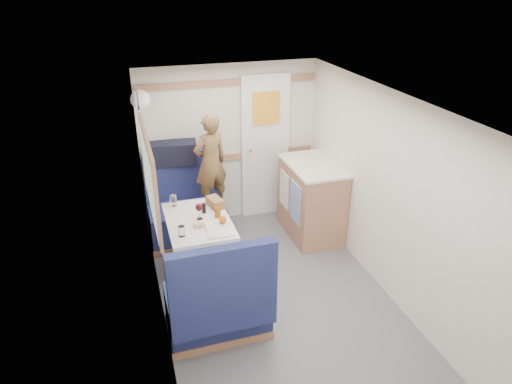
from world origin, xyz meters
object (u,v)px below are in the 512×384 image
object	(u,v)px
dome_light	(140,100)
bread_loaf	(215,202)
dinette_table	(199,233)
cheese_block	(199,224)
pepper_grinder	(204,208)
galley_counter	(311,199)
bench_near	(219,308)
tray	(219,229)
orange_fruit	(223,219)
duffel_bag	(173,153)
tumbler_mid	(173,200)
person	(210,162)
tumbler_left	(182,231)
wine_glass	(199,208)
beer_glass	(218,212)
bench_far	(187,216)

from	to	relation	value
dome_light	bread_loaf	size ratio (longest dim) A/B	0.90
dinette_table	bread_loaf	distance (m)	0.38
cheese_block	pepper_grinder	size ratio (longest dim) A/B	0.92
bread_loaf	galley_counter	bearing A→B (deg)	14.50
dinette_table	bench_near	bearing A→B (deg)	-90.00
tray	galley_counter	bearing A→B (deg)	31.56
dome_light	bread_loaf	world-z (taller)	dome_light
orange_fruit	cheese_block	distance (m)	0.23
duffel_bag	orange_fruit	bearing A→B (deg)	-70.94
orange_fruit	tumbler_mid	xyz separation A→B (m)	(-0.40, 0.54, 0.00)
person	tumbler_mid	bearing A→B (deg)	18.54
galley_counter	tumbler_left	bearing A→B (deg)	-153.91
tray	tumbler_mid	size ratio (longest dim) A/B	2.74
duffel_bag	tumbler_left	world-z (taller)	duffel_bag
wine_glass	bread_loaf	bearing A→B (deg)	47.08
tray	tumbler_mid	bearing A→B (deg)	118.86
orange_fruit	bread_loaf	world-z (taller)	orange_fruit
wine_glass	dinette_table	bearing A→B (deg)	-160.28
dinette_table	wine_glass	world-z (taller)	wine_glass
bench_near	wine_glass	size ratio (longest dim) A/B	6.25
cheese_block	duffel_bag	bearing A→B (deg)	92.30
galley_counter	tray	size ratio (longest dim) A/B	2.84
tumbler_mid	bread_loaf	size ratio (longest dim) A/B	0.54
dinette_table	bench_near	xyz separation A→B (m)	(-0.00, -0.86, -0.27)
person	tumbler_mid	xyz separation A→B (m)	(-0.48, -0.37, -0.23)
beer_glass	tumbler_mid	bearing A→B (deg)	136.07
dome_light	tray	distance (m)	1.60
bench_far	person	bearing A→B (deg)	-22.85
tumbler_left	beer_glass	distance (m)	0.48
cheese_block	tumbler_mid	distance (m)	0.55
dome_light	tray	bearing A→B (deg)	-63.66
dome_light	tray	world-z (taller)	dome_light
person	wine_glass	distance (m)	0.80
bench_near	tumbler_left	bearing A→B (deg)	108.54
duffel_bag	tray	size ratio (longest dim) A/B	1.65
tray	beer_glass	bearing A→B (deg)	80.52
galley_counter	wine_glass	distance (m)	1.59
dome_light	orange_fruit	distance (m)	1.53
duffel_bag	bread_loaf	world-z (taller)	duffel_bag
bench_far	beer_glass	size ratio (longest dim) A/B	10.72
cheese_block	beer_glass	size ratio (longest dim) A/B	0.99
bench_far	orange_fruit	size ratio (longest dim) A/B	13.83
pepper_grinder	bread_loaf	bearing A→B (deg)	37.98
bread_loaf	tumbler_left	bearing A→B (deg)	-130.66
person	cheese_block	xyz separation A→B (m)	(-0.31, -0.88, -0.25)
bench_far	tumbler_mid	size ratio (longest dim) A/B	8.86
beer_glass	galley_counter	bearing A→B (deg)	23.47
cheese_block	galley_counter	bearing A→B (deg)	25.03
tray	cheese_block	world-z (taller)	cheese_block
person	duffel_bag	distance (m)	0.52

